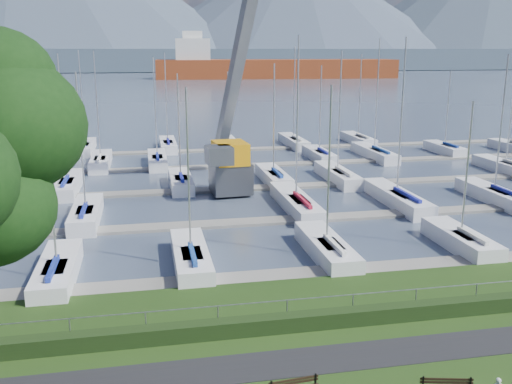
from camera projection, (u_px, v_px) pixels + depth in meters
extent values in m
cube|color=black|center=(331.00, 359.00, 22.10)|extent=(160.00, 2.00, 0.04)
cube|color=#444F63|center=(156.00, 75.00, 272.51)|extent=(800.00, 540.00, 0.20)
cube|color=black|center=(312.00, 320.00, 24.50)|extent=(80.00, 0.70, 0.70)
cylinder|color=gray|center=(309.00, 298.00, 24.67)|extent=(80.00, 0.04, 0.04)
cube|color=#445464|center=(153.00, 59.00, 337.58)|extent=(900.00, 80.00, 12.00)
cone|color=#414C5F|center=(298.00, 7.00, 425.46)|extent=(300.00, 300.00, 85.00)
cone|color=#3E4A5A|center=(496.00, 1.00, 465.00)|extent=(320.00, 320.00, 100.00)
cube|color=gray|center=(277.00, 276.00, 30.73)|extent=(90.00, 1.60, 0.25)
cube|color=slate|center=(245.00, 223.00, 40.24)|extent=(90.00, 1.60, 0.25)
cube|color=slate|center=(225.00, 190.00, 49.76)|extent=(90.00, 1.60, 0.25)
cube|color=gray|center=(212.00, 167.00, 59.28)|extent=(90.00, 1.60, 0.25)
cube|color=slate|center=(202.00, 151.00, 68.80)|extent=(90.00, 1.60, 0.25)
cube|color=black|center=(316.00, 379.00, 19.62)|extent=(0.05, 0.05, 0.40)
cube|color=black|center=(293.00, 383.00, 19.43)|extent=(1.80, 0.21, 0.08)
cube|color=black|center=(294.00, 380.00, 19.40)|extent=(1.80, 0.21, 0.08)
cube|color=black|center=(423.00, 381.00, 19.46)|extent=(0.06, 0.06, 0.40)
cube|color=black|center=(470.00, 382.00, 19.41)|extent=(0.06, 0.06, 0.40)
cube|color=black|center=(446.00, 382.00, 19.46)|extent=(1.76, 0.45, 0.08)
cube|color=black|center=(447.00, 379.00, 19.43)|extent=(1.76, 0.45, 0.08)
cube|color=#4E5055|center=(231.00, 177.00, 48.02)|extent=(3.43, 3.43, 2.60)
cube|color=orange|center=(230.00, 153.00, 47.51)|extent=(2.85, 3.58, 1.80)
cube|color=slate|center=(242.00, 42.00, 49.94)|extent=(3.74, 11.12, 19.89)
cube|color=#595C61|center=(219.00, 155.00, 45.33)|extent=(2.16, 2.34, 1.40)
cube|color=maroon|center=(277.00, 72.00, 243.58)|extent=(102.68, 24.52, 10.00)
cube|color=silver|center=(193.00, 54.00, 237.29)|extent=(14.87, 14.87, 12.00)
cube|color=silver|center=(192.00, 36.00, 235.59)|extent=(8.50, 8.50, 4.00)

